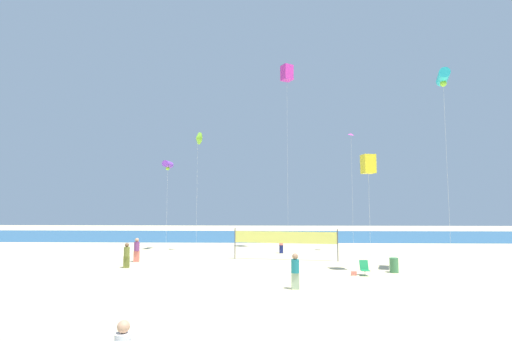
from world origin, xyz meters
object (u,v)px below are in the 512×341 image
Objects in this scene: kite_yellow_box at (368,164)px; kite_violet_tube at (168,165)px; beachgoer_coral_shirt at (281,244)px; volleyball_net at (285,239)px; kite_lime_delta at (198,138)px; trash_barrel at (394,265)px; beach_handbag at (354,273)px; beachgoer_plum_shirt at (137,249)px; folding_beach_chair at (364,268)px; kite_magenta_box at (287,73)px; beachgoer_olive_shirt at (127,254)px; kite_magenta_diamond at (351,137)px; kite_cyan_tube at (443,78)px; beachgoer_teal_shirt at (295,270)px.

kite_violet_tube is (-16.04, 11.16, 1.20)m from kite_yellow_box.
volleyball_net is at bearing 16.28° from beachgoer_coral_shirt.
trash_barrel is at bearing -34.89° from kite_lime_delta.
beachgoer_coral_shirt is 1.71× the size of trash_barrel.
beach_handbag is (-2.75, -1.06, -0.33)m from trash_barrel.
folding_beach_chair is (15.63, -5.01, -0.48)m from beachgoer_plum_shirt.
kite_magenta_box is (0.75, 2.60, 16.35)m from beachgoer_coral_shirt.
beachgoer_plum_shirt is 0.10× the size of kite_magenta_box.
trash_barrel is 21.43m from kite_magenta_box.
beach_handbag is at bearing -43.64° from kite_lime_delta.
beachgoer_olive_shirt is 14.93m from beach_handbag.
trash_barrel is 14.19m from kite_magenta_diamond.
beachgoer_plum_shirt is 20.79m from kite_magenta_diamond.
kite_magenta_box reaches higher than beachgoer_coral_shirt.
beachgoer_coral_shirt is at bearing 125.67° from trash_barrel.
beachgoer_plum_shirt is 0.16× the size of kite_magenta_diamond.
kite_lime_delta is at bearing 136.36° from beach_handbag.
kite_violet_tube is 4.04m from kite_lime_delta.
kite_yellow_box reaches higher than trash_barrel.
folding_beach_chair is 0.08× the size of kite_lime_delta.
beachgoer_olive_shirt is at bearing -109.52° from kite_lime_delta.
kite_magenta_diamond is at bearing 110.08° from beachgoer_coral_shirt.
kite_violet_tube is (-10.71, 1.88, 7.23)m from beachgoer_coral_shirt.
beach_handbag is (14.97, -5.05, -0.82)m from beachgoer_plum_shirt.
kite_cyan_tube is at bearing -6.41° from kite_yellow_box.
kite_lime_delta reaches higher than beachgoer_plum_shirt.
trash_barrel is 0.11× the size of kite_violet_tube.
kite_cyan_tube is (21.09, -4.41, 11.44)m from beachgoer_plum_shirt.
kite_magenta_box is at bearing 84.95° from volleyball_net.
kite_magenta_diamond reaches higher than beach_handbag.
beachgoer_coral_shirt is 11.56m from trash_barrel.
kite_yellow_box reaches higher than beach_handbag.
kite_violet_tube reaches higher than folding_beach_chair.
kite_magenta_box is 1.64× the size of kite_lime_delta.
volleyball_net is 25.75× the size of beach_handbag.
kite_magenta_diamond is 11.26m from kite_cyan_tube.
volleyball_net is (-6.59, 5.27, 1.18)m from trash_barrel.
kite_magenta_diamond is (6.29, 15.01, 9.51)m from beachgoer_teal_shirt.
kite_violet_tube is (-10.90, 16.22, 7.11)m from beachgoer_teal_shirt.
beach_handbag is 21.72m from kite_magenta_box.
beachgoer_olive_shirt is 12.29m from kite_violet_tube.
volleyball_net is 7.56m from beach_handbag.
kite_lime_delta is at bearing 149.51° from kite_cyan_tube.
kite_yellow_box is at bearing -96.59° from kite_magenta_diamond.
beachgoer_olive_shirt is 13.26m from kite_lime_delta.
kite_violet_tube is at bearing -72.03° from beachgoer_teal_shirt.
beachgoer_plum_shirt is 0.14× the size of kite_cyan_tube.
kite_violet_tube reaches higher than kite_yellow_box.
beachgoer_coral_shirt is at bearing 119.88° from kite_yellow_box.
kite_cyan_tube is at bearing -52.97° from kite_magenta_box.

